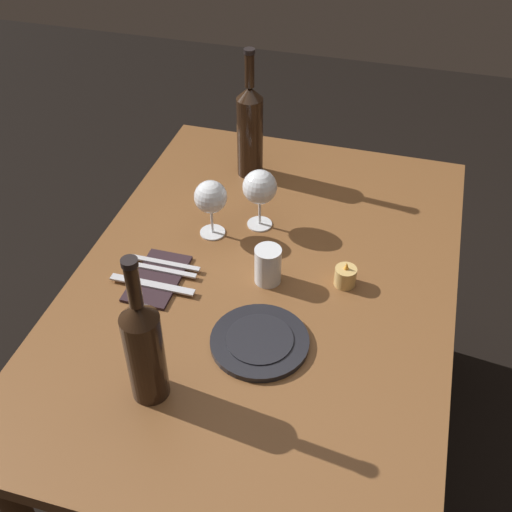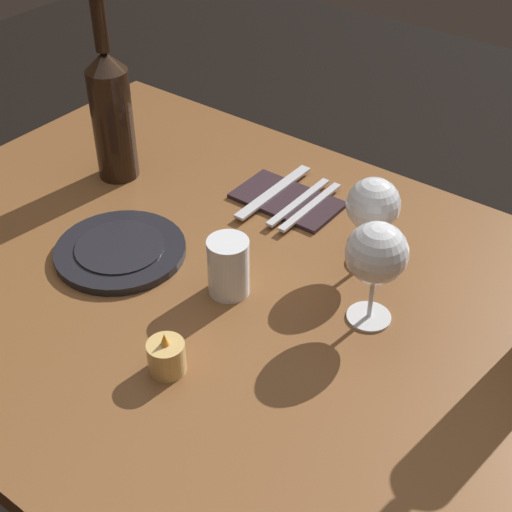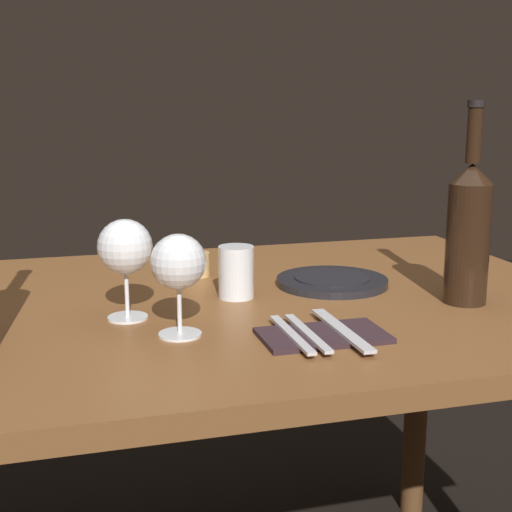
{
  "view_description": "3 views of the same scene",
  "coord_description": "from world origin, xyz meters",
  "px_view_note": "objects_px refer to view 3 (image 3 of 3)",
  "views": [
    {
      "loc": [
        1.09,
        0.29,
        1.78
      ],
      "look_at": [
        -0.0,
        -0.02,
        0.81
      ],
      "focal_mm": 44.87,
      "sensor_mm": 36.0,
      "label": 1
    },
    {
      "loc": [
        -0.55,
        0.68,
        1.48
      ],
      "look_at": [
        -0.03,
        -0.02,
        0.8
      ],
      "focal_mm": 51.83,
      "sensor_mm": 36.0,
      "label": 2
    },
    {
      "loc": [
        -0.31,
        -1.22,
        1.1
      ],
      "look_at": [
        0.05,
        0.05,
        0.81
      ],
      "focal_mm": 50.98,
      "sensor_mm": 36.0,
      "label": 3
    }
  ],
  "objects_px": {
    "dinner_plate": "(332,281)",
    "table_knife": "(342,330)",
    "wine_glass_left": "(178,264)",
    "fork_inner": "(307,333)",
    "folded_napkin": "(323,335)",
    "water_tumbler": "(236,275)",
    "wine_bottle_second": "(469,229)",
    "wine_glass_right": "(125,248)",
    "fork_outer": "(292,334)",
    "votive_candle": "(197,265)"
  },
  "relations": [
    {
      "from": "wine_glass_right",
      "to": "dinner_plate",
      "type": "xyz_separation_m",
      "value": [
        0.4,
        0.11,
        -0.11
      ]
    },
    {
      "from": "dinner_plate",
      "to": "table_knife",
      "type": "distance_m",
      "value": 0.31
    },
    {
      "from": "dinner_plate",
      "to": "fork_inner",
      "type": "xyz_separation_m",
      "value": [
        -0.15,
        -0.29,
        0.0
      ]
    },
    {
      "from": "fork_outer",
      "to": "wine_glass_left",
      "type": "bearing_deg",
      "value": 155.78
    },
    {
      "from": "fork_outer",
      "to": "table_knife",
      "type": "bearing_deg",
      "value": 0.0
    },
    {
      "from": "water_tumbler",
      "to": "dinner_plate",
      "type": "distance_m",
      "value": 0.21
    },
    {
      "from": "wine_glass_left",
      "to": "wine_bottle_second",
      "type": "xyz_separation_m",
      "value": [
        0.52,
        0.04,
        0.02
      ]
    },
    {
      "from": "votive_candle",
      "to": "fork_inner",
      "type": "distance_m",
      "value": 0.44
    },
    {
      "from": "fork_outer",
      "to": "votive_candle",
      "type": "bearing_deg",
      "value": 97.45
    },
    {
      "from": "folded_napkin",
      "to": "fork_outer",
      "type": "bearing_deg",
      "value": 180.0
    },
    {
      "from": "wine_bottle_second",
      "to": "table_knife",
      "type": "height_order",
      "value": "wine_bottle_second"
    },
    {
      "from": "water_tumbler",
      "to": "votive_candle",
      "type": "bearing_deg",
      "value": 101.18
    },
    {
      "from": "wine_bottle_second",
      "to": "folded_napkin",
      "type": "height_order",
      "value": "wine_bottle_second"
    },
    {
      "from": "votive_candle",
      "to": "folded_napkin",
      "type": "height_order",
      "value": "votive_candle"
    },
    {
      "from": "wine_glass_left",
      "to": "water_tumbler",
      "type": "relative_size",
      "value": 1.67
    },
    {
      "from": "wine_bottle_second",
      "to": "wine_glass_left",
      "type": "bearing_deg",
      "value": -175.03
    },
    {
      "from": "table_knife",
      "to": "water_tumbler",
      "type": "bearing_deg",
      "value": 111.67
    },
    {
      "from": "wine_glass_left",
      "to": "dinner_plate",
      "type": "height_order",
      "value": "wine_glass_left"
    },
    {
      "from": "dinner_plate",
      "to": "table_knife",
      "type": "bearing_deg",
      "value": -108.88
    },
    {
      "from": "fork_inner",
      "to": "fork_outer",
      "type": "relative_size",
      "value": 1.0
    },
    {
      "from": "fork_outer",
      "to": "fork_inner",
      "type": "bearing_deg",
      "value": 0.0
    },
    {
      "from": "fork_inner",
      "to": "wine_bottle_second",
      "type": "bearing_deg",
      "value": 18.92
    },
    {
      "from": "wine_glass_right",
      "to": "fork_inner",
      "type": "bearing_deg",
      "value": -35.76
    },
    {
      "from": "dinner_plate",
      "to": "fork_outer",
      "type": "xyz_separation_m",
      "value": [
        -0.18,
        -0.29,
        0.0
      ]
    },
    {
      "from": "table_knife",
      "to": "fork_inner",
      "type": "bearing_deg",
      "value": 180.0
    },
    {
      "from": "fork_inner",
      "to": "votive_candle",
      "type": "bearing_deg",
      "value": 100.67
    },
    {
      "from": "table_knife",
      "to": "wine_glass_right",
      "type": "bearing_deg",
      "value": 149.48
    },
    {
      "from": "wine_bottle_second",
      "to": "dinner_plate",
      "type": "bearing_deg",
      "value": 135.76
    },
    {
      "from": "votive_candle",
      "to": "folded_napkin",
      "type": "relative_size",
      "value": 0.35
    },
    {
      "from": "wine_glass_left",
      "to": "wine_glass_right",
      "type": "xyz_separation_m",
      "value": [
        -0.07,
        0.11,
        0.01
      ]
    },
    {
      "from": "wine_glass_left",
      "to": "fork_inner",
      "type": "xyz_separation_m",
      "value": [
        0.18,
        -0.07,
        -0.1
      ]
    },
    {
      "from": "fork_outer",
      "to": "wine_bottle_second",
      "type": "bearing_deg",
      "value": 17.69
    },
    {
      "from": "water_tumbler",
      "to": "fork_outer",
      "type": "bearing_deg",
      "value": -85.21
    },
    {
      "from": "dinner_plate",
      "to": "folded_napkin",
      "type": "xyz_separation_m",
      "value": [
        -0.13,
        -0.29,
        -0.0
      ]
    },
    {
      "from": "wine_glass_left",
      "to": "table_knife",
      "type": "relative_size",
      "value": 0.75
    },
    {
      "from": "water_tumbler",
      "to": "votive_candle",
      "type": "relative_size",
      "value": 1.41
    },
    {
      "from": "wine_glass_right",
      "to": "table_knife",
      "type": "bearing_deg",
      "value": -30.52
    },
    {
      "from": "wine_glass_left",
      "to": "folded_napkin",
      "type": "distance_m",
      "value": 0.24
    },
    {
      "from": "water_tumbler",
      "to": "fork_inner",
      "type": "xyz_separation_m",
      "value": [
        0.05,
        -0.26,
        -0.03
      ]
    },
    {
      "from": "wine_glass_right",
      "to": "wine_bottle_second",
      "type": "relative_size",
      "value": 0.47
    },
    {
      "from": "wine_glass_left",
      "to": "water_tumbler",
      "type": "distance_m",
      "value": 0.24
    },
    {
      "from": "wine_bottle_second",
      "to": "fork_outer",
      "type": "height_order",
      "value": "wine_bottle_second"
    },
    {
      "from": "table_knife",
      "to": "wine_bottle_second",
      "type": "bearing_deg",
      "value": 22.3
    },
    {
      "from": "wine_glass_right",
      "to": "dinner_plate",
      "type": "bearing_deg",
      "value": 15.52
    },
    {
      "from": "water_tumbler",
      "to": "wine_glass_left",
      "type": "bearing_deg",
      "value": -125.94
    },
    {
      "from": "table_knife",
      "to": "fork_outer",
      "type": "bearing_deg",
      "value": 180.0
    },
    {
      "from": "fork_inner",
      "to": "wine_glass_left",
      "type": "bearing_deg",
      "value": 158.81
    },
    {
      "from": "wine_bottle_second",
      "to": "fork_inner",
      "type": "height_order",
      "value": "wine_bottle_second"
    },
    {
      "from": "dinner_plate",
      "to": "folded_napkin",
      "type": "bearing_deg",
      "value": -114.0
    },
    {
      "from": "votive_candle",
      "to": "table_knife",
      "type": "relative_size",
      "value": 0.32
    }
  ]
}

